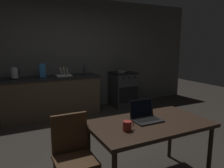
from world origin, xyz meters
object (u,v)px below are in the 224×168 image
object	(u,v)px
chair	(73,152)
coffee_mug	(127,126)
stove_oven	(123,89)
frying_pan	(123,71)
dining_table	(149,128)
laptop	(146,116)
dish_rack	(63,74)
electric_kettle	(14,74)
bottle	(84,70)
cereal_box	(43,70)

from	to	relation	value
chair	coffee_mug	world-z (taller)	chair
stove_oven	frying_pan	size ratio (longest dim) A/B	2.18
dining_table	laptop	size ratio (longest dim) A/B	4.21
dish_rack	coffee_mug	bearing A→B (deg)	-92.11
stove_oven	dining_table	xyz separation A→B (m)	(-1.31, -2.93, 0.21)
stove_oven	dish_rack	distance (m)	1.63
dining_table	electric_kettle	distance (m)	3.20
dining_table	coffee_mug	distance (m)	0.38
bottle	laptop	bearing A→B (deg)	-95.17
cereal_box	dish_rack	xyz separation A→B (m)	(0.45, -0.02, -0.10)
dining_table	frying_pan	world-z (taller)	frying_pan
chair	dish_rack	distance (m)	2.88
laptop	electric_kettle	bearing A→B (deg)	109.21
frying_pan	coffee_mug	bearing A→B (deg)	-118.63
chair	dish_rack	world-z (taller)	dish_rack
coffee_mug	cereal_box	distance (m)	3.07
laptop	bottle	distance (m)	2.83
bottle	frying_pan	xyz separation A→B (m)	(1.04, 0.02, -0.10)
cereal_box	laptop	bearing A→B (deg)	-76.69
electric_kettle	cereal_box	xyz separation A→B (m)	(0.56, 0.02, 0.03)
electric_kettle	frying_pan	xyz separation A→B (m)	(2.53, -0.03, -0.09)
laptop	electric_kettle	xyz separation A→B (m)	(-1.24, 2.86, 0.23)
electric_kettle	dish_rack	bearing A→B (deg)	-0.00
laptop	bottle	bearing A→B (deg)	80.58
stove_oven	dining_table	distance (m)	3.22
bottle	dish_rack	distance (m)	0.49
chair	cereal_box	bearing A→B (deg)	94.86
stove_oven	frying_pan	world-z (taller)	frying_pan
electric_kettle	bottle	bearing A→B (deg)	-1.92
chair	bottle	size ratio (longest dim) A/B	3.43
frying_pan	dish_rack	world-z (taller)	dish_rack
frying_pan	bottle	bearing A→B (deg)	-178.85
laptop	cereal_box	bearing A→B (deg)	99.05
dining_table	chair	xyz separation A→B (m)	(-0.85, 0.15, -0.15)
frying_pan	cereal_box	size ratio (longest dim) A/B	1.41
stove_oven	bottle	distance (m)	1.21
bottle	dish_rack	xyz separation A→B (m)	(-0.48, 0.05, -0.07)
electric_kettle	cereal_box	distance (m)	0.56
dining_table	laptop	world-z (taller)	laptop
stove_oven	dining_table	size ratio (longest dim) A/B	0.67
stove_oven	chair	xyz separation A→B (m)	(-2.16, -2.78, 0.06)
dining_table	frying_pan	distance (m)	3.19
frying_pan	dish_rack	size ratio (longest dim) A/B	1.21
coffee_mug	cereal_box	world-z (taller)	cereal_box
dining_table	electric_kettle	bearing A→B (deg)	113.01
stove_oven	laptop	world-z (taller)	laptop
dining_table	frying_pan	xyz separation A→B (m)	(1.29, 2.90, 0.26)
dining_table	chair	world-z (taller)	chair
frying_pan	coffee_mug	distance (m)	3.41
stove_oven	dish_rack	xyz separation A→B (m)	(-1.55, 0.00, 0.50)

